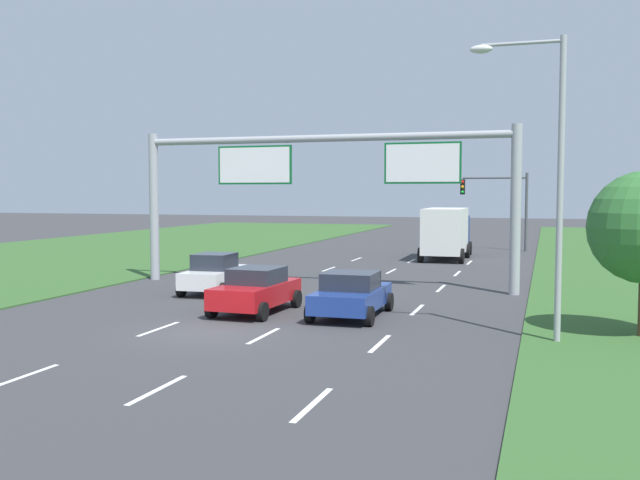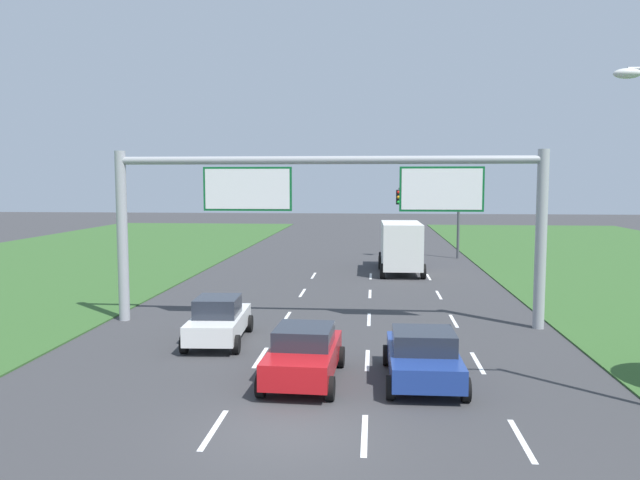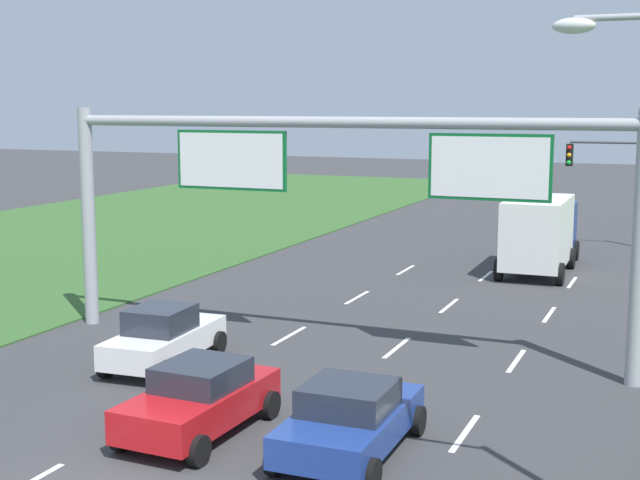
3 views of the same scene
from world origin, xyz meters
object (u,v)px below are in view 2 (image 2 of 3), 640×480
at_px(car_mid_lane, 304,354).
at_px(traffic_light_mast, 433,207).
at_px(car_lead_silver, 423,356).
at_px(box_truck, 400,245).
at_px(car_near_red, 219,320).
at_px(sign_gantry, 329,203).

bearing_deg(car_mid_lane, traffic_light_mast, 80.11).
bearing_deg(car_mid_lane, car_lead_silver, 5.11).
xyz_separation_m(car_lead_silver, box_truck, (0.25, 22.16, 0.96)).
height_order(car_lead_silver, car_mid_lane, car_mid_lane).
height_order(car_near_red, box_truck, box_truck).
height_order(car_mid_lane, sign_gantry, sign_gantry).
bearing_deg(traffic_light_mast, box_truck, -109.76).
relative_size(car_lead_silver, traffic_light_mast, 0.76).
height_order(car_mid_lane, box_truck, box_truck).
distance_m(car_mid_lane, traffic_light_mast, 30.63).
xyz_separation_m(car_near_red, box_truck, (7.21, 18.26, 0.92)).
distance_m(car_mid_lane, box_truck, 22.66).
distance_m(box_truck, traffic_light_mast, 8.22).
xyz_separation_m(box_truck, traffic_light_mast, (2.68, 7.47, 2.14)).
height_order(car_near_red, traffic_light_mast, traffic_light_mast).
height_order(box_truck, traffic_light_mast, traffic_light_mast).
bearing_deg(box_truck, car_near_red, -112.44).
relative_size(car_mid_lane, sign_gantry, 0.24).
xyz_separation_m(car_mid_lane, traffic_light_mast, (6.36, 29.81, 3.07)).
height_order(car_lead_silver, traffic_light_mast, traffic_light_mast).
distance_m(car_lead_silver, traffic_light_mast, 29.94).
relative_size(car_mid_lane, box_truck, 0.56).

